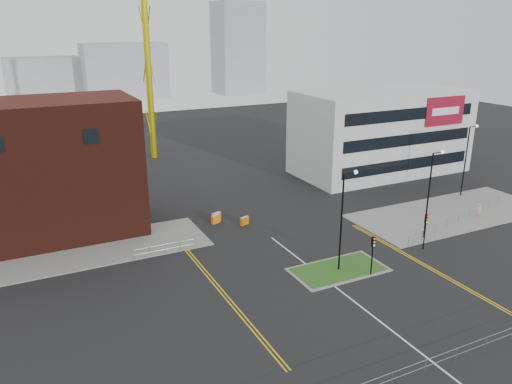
% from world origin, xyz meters
% --- Properties ---
extents(ground, '(200.00, 200.00, 0.00)m').
position_xyz_m(ground, '(0.00, 0.00, 0.00)').
color(ground, black).
rests_on(ground, ground).
extents(pavement_left, '(28.00, 8.00, 0.12)m').
position_xyz_m(pavement_left, '(-20.00, 22.00, 0.06)').
color(pavement_left, slate).
rests_on(pavement_left, ground).
extents(pavement_right, '(24.00, 10.00, 0.12)m').
position_xyz_m(pavement_right, '(22.00, 14.00, 0.06)').
color(pavement_right, slate).
rests_on(pavement_right, ground).
extents(island_kerb, '(8.60, 4.60, 0.08)m').
position_xyz_m(island_kerb, '(2.00, 8.00, 0.04)').
color(island_kerb, slate).
rests_on(island_kerb, ground).
extents(grass_island, '(8.00, 4.00, 0.12)m').
position_xyz_m(grass_island, '(2.00, 8.00, 0.06)').
color(grass_island, '#1F4A18').
rests_on(grass_island, ground).
extents(brick_building, '(24.20, 10.07, 14.24)m').
position_xyz_m(brick_building, '(-22.97, 28.00, 6.85)').
color(brick_building, '#401710').
rests_on(brick_building, ground).
extents(office_block, '(25.00, 12.20, 12.00)m').
position_xyz_m(office_block, '(26.01, 31.97, 6.00)').
color(office_block, silver).
rests_on(office_block, ground).
extents(streetlamp_island, '(1.46, 0.36, 9.18)m').
position_xyz_m(streetlamp_island, '(2.22, 8.00, 5.41)').
color(streetlamp_island, black).
rests_on(streetlamp_island, ground).
extents(streetlamp_right_near, '(1.46, 0.36, 9.18)m').
position_xyz_m(streetlamp_right_near, '(14.22, 10.00, 5.41)').
color(streetlamp_right_near, black).
rests_on(streetlamp_right_near, ground).
extents(streetlamp_right_far, '(1.46, 0.36, 9.18)m').
position_xyz_m(streetlamp_right_far, '(28.22, 18.00, 5.41)').
color(streetlamp_right_far, black).
rests_on(streetlamp_right_far, ground).
extents(traffic_light_island, '(0.28, 0.33, 3.65)m').
position_xyz_m(traffic_light_island, '(4.00, 5.98, 2.57)').
color(traffic_light_island, black).
rests_on(traffic_light_island, ground).
extents(traffic_light_right, '(0.28, 0.33, 3.65)m').
position_xyz_m(traffic_light_right, '(12.00, 7.98, 2.57)').
color(traffic_light_right, black).
rests_on(traffic_light_right, ground).
extents(railing_front, '(24.05, 0.05, 1.10)m').
position_xyz_m(railing_front, '(0.00, -6.00, 0.78)').
color(railing_front, gray).
rests_on(railing_front, ground).
extents(railing_left, '(6.05, 0.05, 1.10)m').
position_xyz_m(railing_left, '(-11.00, 18.00, 0.74)').
color(railing_left, gray).
rests_on(railing_left, ground).
extents(railing_right, '(19.05, 5.05, 1.10)m').
position_xyz_m(railing_right, '(20.50, 11.50, 0.78)').
color(railing_right, gray).
rests_on(railing_right, ground).
extents(centre_line, '(0.15, 30.00, 0.01)m').
position_xyz_m(centre_line, '(0.00, 2.00, 0.01)').
color(centre_line, silver).
rests_on(centre_line, ground).
extents(yellow_left_a, '(0.12, 24.00, 0.01)m').
position_xyz_m(yellow_left_a, '(-9.00, 10.00, 0.01)').
color(yellow_left_a, gold).
rests_on(yellow_left_a, ground).
extents(yellow_left_b, '(0.12, 24.00, 0.01)m').
position_xyz_m(yellow_left_b, '(-8.70, 10.00, 0.01)').
color(yellow_left_b, gold).
rests_on(yellow_left_b, ground).
extents(yellow_right_a, '(0.12, 20.00, 0.01)m').
position_xyz_m(yellow_right_a, '(9.50, 6.00, 0.01)').
color(yellow_right_a, gold).
rests_on(yellow_right_a, ground).
extents(yellow_right_b, '(0.12, 20.00, 0.01)m').
position_xyz_m(yellow_right_b, '(9.80, 6.00, 0.01)').
color(yellow_right_b, gold).
rests_on(yellow_right_b, ground).
extents(skyline_b, '(24.00, 12.00, 16.00)m').
position_xyz_m(skyline_b, '(10.00, 130.00, 8.00)').
color(skyline_b, gray).
rests_on(skyline_b, ground).
extents(skyline_c, '(14.00, 12.00, 28.00)m').
position_xyz_m(skyline_c, '(45.00, 125.00, 14.00)').
color(skyline_c, gray).
rests_on(skyline_c, ground).
extents(skyline_d, '(30.00, 12.00, 12.00)m').
position_xyz_m(skyline_d, '(-8.00, 140.00, 6.00)').
color(skyline_d, gray).
rests_on(skyline_d, ground).
extents(pedestrian, '(0.60, 0.39, 1.63)m').
position_xyz_m(pedestrian, '(23.73, 11.56, 0.81)').
color(pedestrian, pink).
rests_on(pedestrian, ground).
extents(barrier_left, '(1.19, 0.79, 0.95)m').
position_xyz_m(barrier_left, '(-3.65, 23.34, 0.52)').
color(barrier_left, orange).
rests_on(barrier_left, ground).
extents(barrier_mid, '(1.17, 0.69, 0.93)m').
position_xyz_m(barrier_mid, '(-3.32, 24.00, 0.50)').
color(barrier_mid, '#F43B0D').
rests_on(barrier_mid, ground).
extents(barrier_right, '(1.10, 0.72, 0.88)m').
position_xyz_m(barrier_right, '(-1.00, 21.52, 0.48)').
color(barrier_right, orange).
rests_on(barrier_right, ground).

